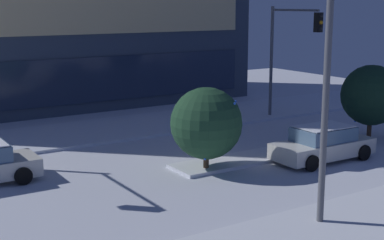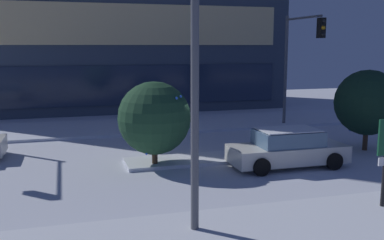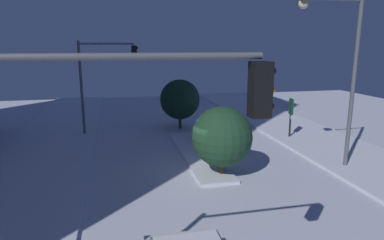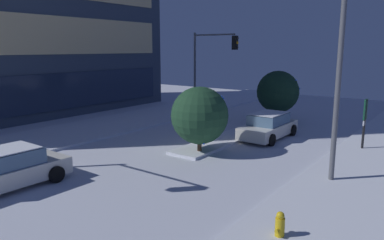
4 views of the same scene
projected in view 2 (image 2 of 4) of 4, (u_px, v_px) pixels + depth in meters
The scene contains 8 objects.
ground at pixel (162, 163), 17.91m from camera, with size 52.00×52.00×0.00m, color silver.
curb_strip_far at pixel (131, 126), 25.76m from camera, with size 52.00×5.20×0.14m, color silver.
median_strip at pixel (233, 157), 18.68m from camera, with size 9.00×1.80×0.14m, color silver.
car_near at pixel (288, 149), 17.35m from camera, with size 4.67×2.05×1.49m.
traffic_light_corner_far_right at pixel (299, 51), 24.36m from camera, with size 0.32×3.94×6.36m.
street_lamp_arched at pixel (184, 20), 11.15m from camera, with size 0.56×3.33×8.21m.
decorated_tree_median at pixel (154, 118), 17.10m from camera, with size 2.83×2.83×3.35m.
decorated_tree_left_of_median at pixel (368, 103), 19.85m from camera, with size 2.93×2.93×3.64m.
Camera 2 is at (-3.65, -17.03, 4.68)m, focal length 41.63 mm.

